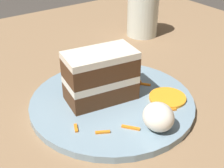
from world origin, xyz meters
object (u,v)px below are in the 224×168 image
Objects in this scene: cream_dollop at (158,117)px; orange_garnish at (166,97)px; plate at (112,102)px; drinking_glass at (143,16)px; cake_slice at (101,76)px.

orange_garnish is (-0.05, 0.06, -0.02)m from cream_dollop.
plate is 0.31m from drinking_glass.
cake_slice is at bearing -137.22° from plate.
cake_slice reaches higher than cream_dollop.
orange_garnish is at bearing 63.62° from cake_slice.
drinking_glass reaches higher than cream_dollop.
cake_slice is at bearing -51.99° from drinking_glass.
cake_slice is 1.08× the size of drinking_glass.
cream_dollop is (0.11, 0.02, -0.02)m from cake_slice.
cake_slice is 0.11m from orange_garnish.
plate is at bearing -122.63° from orange_garnish.
cake_slice is 0.31m from drinking_glass.
drinking_glass is at bearing 143.39° from cream_dollop.
plate is 5.65× the size of cream_dollop.
cream_dollop is at bearing 19.85° from cake_slice.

